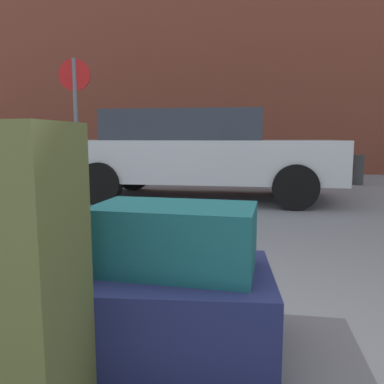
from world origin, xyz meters
name	(u,v)px	position (x,y,z in m)	size (l,w,h in m)	color
suitcase_navy_center	(175,310)	(0.12, 0.13, 0.47)	(0.59, 0.45, 0.26)	#191E47
duffel_bag_teal_topmost_pile	(174,238)	(0.12, 0.13, 0.70)	(0.48, 0.27, 0.20)	#144C51
parked_car	(198,152)	(-0.58, 5.34, 0.76)	(4.33, 1.97, 1.42)	silver
bollard_kerb_near	(358,170)	(2.52, 7.68, 0.32)	(0.21, 0.21, 0.64)	#383838
no_parking_sign	(76,113)	(-2.49, 4.93, 1.39)	(0.50, 0.09, 2.23)	slate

